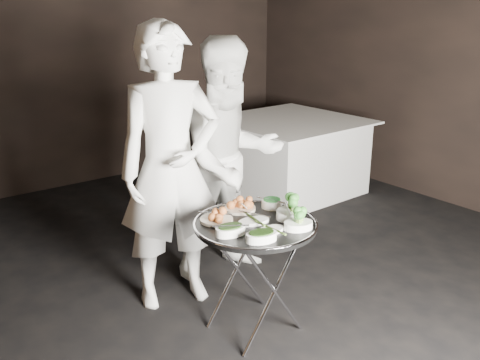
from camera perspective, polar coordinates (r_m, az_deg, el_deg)
floor at (r=3.52m, az=1.91°, el=-15.98°), size 6.00×7.00×0.05m
wall_back at (r=6.07m, az=-20.09°, el=12.93°), size 6.00×0.05×3.00m
tray_stand at (r=3.32m, az=1.60°, el=-9.80°), size 0.48×0.41×0.70m
serving_tray at (r=3.18m, az=1.65°, el=-4.75°), size 0.74×0.74×0.04m
potato_plate_a at (r=3.19m, az=-2.53°, el=-3.89°), size 0.20×0.20×0.07m
potato_plate_b at (r=3.35m, az=-0.01°, el=-2.72°), size 0.20×0.20×0.07m
greens_bowl at (r=3.40m, az=3.43°, el=-2.36°), size 0.13×0.13×0.08m
asparagus_plate_a at (r=3.17m, az=1.48°, el=-4.30°), size 0.21×0.14×0.04m
asparagus_plate_b at (r=3.05m, az=3.24°, el=-5.28°), size 0.19×0.11×0.04m
spinach_bowl_a at (r=3.01m, az=-1.02°, el=-5.24°), size 0.19×0.14×0.07m
spinach_bowl_b at (r=2.93m, az=2.30°, el=-5.90°), size 0.20×0.16×0.07m
broccoli_bowl_a at (r=3.25m, az=5.38°, el=-3.35°), size 0.23×0.18×0.08m
broccoli_bowl_b at (r=3.10m, az=6.24°, el=-4.65°), size 0.20×0.17×0.07m
serving_utensils at (r=3.21m, az=1.12°, el=-3.25°), size 0.59×0.45×0.01m
waiter_left at (r=3.49m, az=-7.41°, el=1.16°), size 0.77×0.60×1.87m
waiter_right at (r=3.88m, az=-1.02°, el=2.14°), size 0.94×0.78×1.75m
dining_table at (r=5.79m, az=5.25°, el=2.64°), size 1.39×1.39×0.79m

